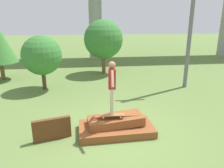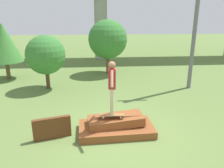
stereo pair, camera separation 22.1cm
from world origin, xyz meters
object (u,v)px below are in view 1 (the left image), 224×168
object	(u,v)px
skateboard	(112,115)
skater	(112,84)
tree_behind_left	(42,55)
tree_behind_right	(103,39)
utility_pole	(192,11)

from	to	relation	value
skateboard	skater	distance (m)	1.00
tree_behind_left	tree_behind_right	world-z (taller)	tree_behind_right
tree_behind_left	tree_behind_right	bearing A→B (deg)	41.56
utility_pole	skateboard	bearing A→B (deg)	-135.46
utility_pole	tree_behind_left	world-z (taller)	utility_pole
tree_behind_left	skater	bearing A→B (deg)	-58.84
skater	tree_behind_right	world-z (taller)	tree_behind_right
skater	tree_behind_right	xyz separation A→B (m)	(0.38, 7.79, 0.56)
skateboard	tree_behind_right	world-z (taller)	tree_behind_right
skateboard	skater	xyz separation A→B (m)	(0.00, 0.00, 1.00)
skater	skateboard	bearing A→B (deg)	-165.96
utility_pole	tree_behind_right	world-z (taller)	utility_pole
skater	tree_behind_left	world-z (taller)	tree_behind_left
skateboard	tree_behind_right	bearing A→B (deg)	87.19
skater	tree_behind_right	distance (m)	7.82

